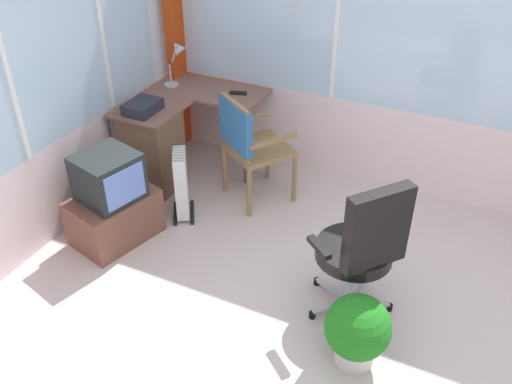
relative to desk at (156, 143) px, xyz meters
The scene contains 13 objects.
ground 2.40m from the desk, 117.51° to the right, with size 4.85×5.79×0.06m, color beige.
north_window_panel 1.42m from the desk, 163.03° to the left, with size 3.85×0.07×2.51m.
east_window_panel 2.42m from the desk, 67.58° to the right, with size 0.07×4.79×2.51m.
curtain_corner 1.11m from the desk, 15.44° to the left, with size 0.23×0.07×2.41m, color #BA3C11.
desk is the anchor object (origin of this frame).
desk_lamp 0.81m from the desk, ahead, with size 0.23×0.20×0.39m.
tv_remote 0.85m from the desk, 42.37° to the right, with size 0.04×0.15×0.02m, color black.
paper_tray 0.39m from the desk, 160.43° to the left, with size 0.30×0.23×0.09m, color #222630.
wooden_armchair 0.87m from the desk, 84.12° to the right, with size 0.67×0.67×0.95m.
office_chair 2.25m from the desk, 110.97° to the right, with size 0.61×0.60×1.05m.
tv_on_stand 0.84m from the desk, behind, with size 0.73×0.59×0.74m.
space_heater 0.55m from the desk, 125.30° to the right, with size 0.36×0.31×0.59m.
potted_plant 2.50m from the desk, 118.18° to the right, with size 0.40×0.40×0.48m.
Camera 1 is at (-2.43, -0.56, 2.81)m, focal length 39.46 mm.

